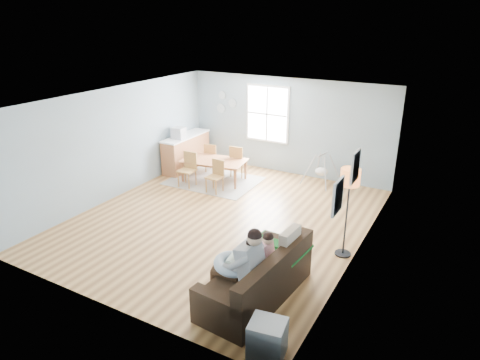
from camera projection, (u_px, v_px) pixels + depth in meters
The scene contains 22 objects.
room at pixel (221, 112), 8.71m from camera, with size 8.40×9.40×3.90m.
window at pixel (267, 114), 12.08m from camera, with size 1.32×0.08×1.62m.
pictures at pixel (347, 181), 6.71m from camera, with size 0.05×1.34×0.74m.
wall_plates at pixel (225, 103), 12.66m from camera, with size 0.67×0.02×0.66m.
sofa at pixel (259, 281), 6.82m from camera, with size 1.11×2.24×0.88m.
green_throw at pixel (277, 247), 7.33m from camera, with size 0.99×0.81×0.04m, color #145921.
beige_pillow at pixel (290, 244), 6.96m from camera, with size 0.15×0.52×0.52m, color tan.
father at pixel (241, 264), 6.49m from camera, with size 0.99×0.47×1.41m.
nursing_pillow at pixel (232, 264), 6.60m from camera, with size 0.59×0.59×0.16m, color silver.
infant at pixel (234, 258), 6.60m from camera, with size 0.18×0.41×0.15m.
toddler at pixel (262, 251), 6.87m from camera, with size 0.57×0.28×0.88m.
floor_lamp at pixel (350, 185), 7.66m from camera, with size 0.35×0.35×1.74m.
storage_cube at pixel (267, 339), 5.69m from camera, with size 0.53×0.49×0.53m.
rug at pixel (214, 181), 11.76m from camera, with size 2.36×1.79×0.01m, color #9F9A91.
dining_table at pixel (214, 171), 11.65m from camera, with size 1.70×0.95×0.60m, color #945830.
chair_sw at pixel (188, 167), 11.28m from camera, with size 0.42×0.42×0.91m.
chair_se at pixel (216, 174), 10.92m from camera, with size 0.40×0.40×0.84m.
chair_nw at pixel (212, 156), 12.25m from camera, with size 0.44×0.44×0.86m.
chair_ne at pixel (238, 160), 11.86m from camera, with size 0.45×0.45×0.92m.
counter at pixel (186, 152), 12.57m from camera, with size 0.54×1.80×1.00m.
monitor at pixel (178, 133), 12.04m from camera, with size 0.37×0.35×0.32m.
baby_swing at pixel (322, 171), 11.42m from camera, with size 0.97×0.98×0.84m.
Camera 1 is at (4.56, -7.32, 4.30)m, focal length 32.00 mm.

